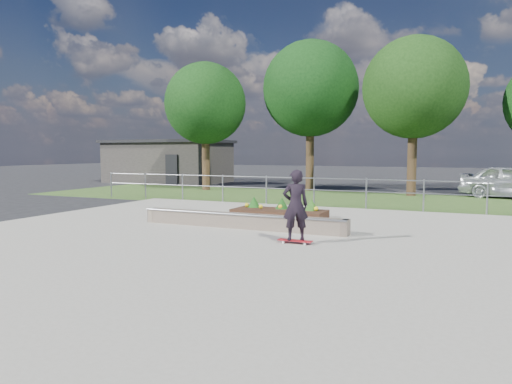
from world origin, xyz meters
TOP-DOWN VIEW (x-y plane):
  - ground at (0.00, 0.00)m, footprint 120.00×120.00m
  - grass_verge at (0.00, 11.00)m, footprint 30.00×8.00m
  - concrete_slab at (0.00, 0.00)m, footprint 15.00×15.00m
  - fence at (0.00, 7.50)m, footprint 20.06×0.06m
  - building at (-14.00, 18.00)m, footprint 8.40×5.40m
  - tree_far_left at (-8.00, 13.00)m, footprint 4.55×4.55m
  - tree_mid_left at (-2.50, 15.00)m, footprint 5.25×5.25m
  - tree_mid_right at (3.00, 14.00)m, footprint 4.90×4.90m
  - grind_ledge at (-0.37, 1.74)m, footprint 6.00×0.44m
  - planter_bed at (-0.15, 4.18)m, footprint 3.00×1.20m
  - skateboarder at (1.71, 0.31)m, footprint 0.80×0.63m

SIDE VIEW (x-z plane):
  - ground at x=0.00m, z-range 0.00..0.00m
  - grass_verge at x=0.00m, z-range 0.00..0.02m
  - concrete_slab at x=0.00m, z-range 0.00..0.06m
  - planter_bed at x=-0.15m, z-range -0.06..0.55m
  - grind_ledge at x=-0.37m, z-range 0.05..0.48m
  - fence at x=0.00m, z-range 0.17..1.37m
  - skateboarder at x=1.71m, z-range 0.09..1.79m
  - building at x=-14.00m, z-range 0.01..3.01m
  - tree_far_left at x=-8.00m, z-range 1.28..8.43m
  - tree_mid_right at x=3.00m, z-range 1.38..9.08m
  - tree_mid_left at x=-2.50m, z-range 1.48..9.73m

